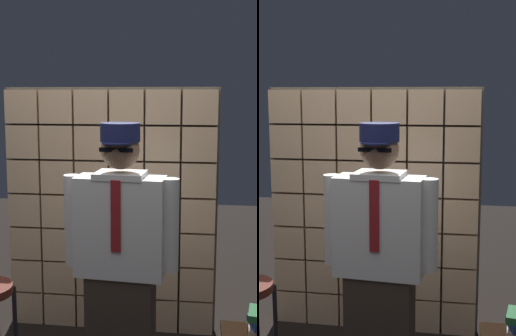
{
  "view_description": "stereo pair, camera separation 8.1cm",
  "coord_description": "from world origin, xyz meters",
  "views": [
    {
      "loc": [
        0.66,
        -2.38,
        1.91
      ],
      "look_at": [
        0.29,
        0.33,
        1.49
      ],
      "focal_mm": 51.82,
      "sensor_mm": 36.0,
      "label": 1
    },
    {
      "loc": [
        0.74,
        -2.37,
        1.91
      ],
      "look_at": [
        0.29,
        0.33,
        1.49
      ],
      "focal_mm": 51.82,
      "sensor_mm": 36.0,
      "label": 2
    }
  ],
  "objects": [
    {
      "name": "standing_person",
      "position": [
        0.24,
        0.36,
        0.91
      ],
      "size": [
        0.7,
        0.31,
        1.75
      ],
      "rotation": [
        0.0,
        0.0,
        -0.07
      ],
      "color": "#382D23",
      "rests_on": "ground"
    },
    {
      "name": "glass_block_wall",
      "position": [
        0.0,
        1.35,
        0.97
      ],
      "size": [
        1.7,
        0.1,
        1.98
      ],
      "color": "#E0B78C",
      "rests_on": "ground"
    }
  ]
}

